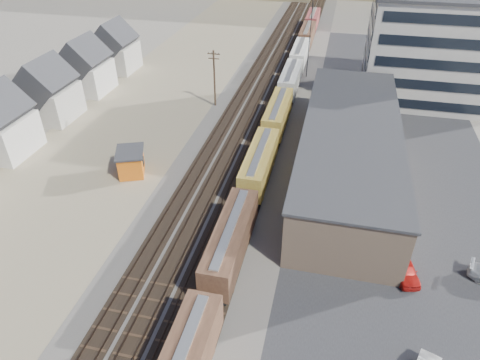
% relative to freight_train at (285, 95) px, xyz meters
% --- Properties ---
extents(ground, '(300.00, 300.00, 0.00)m').
position_rel_freight_train_xyz_m(ground, '(-3.80, -42.91, -2.79)').
color(ground, '#6B6356').
rests_on(ground, ground).
extents(ballast_bed, '(18.00, 200.00, 0.06)m').
position_rel_freight_train_xyz_m(ballast_bed, '(-3.80, 7.09, -2.76)').
color(ballast_bed, '#4C4742').
rests_on(ballast_bed, ground).
extents(dirt_yard, '(24.00, 180.00, 0.03)m').
position_rel_freight_train_xyz_m(dirt_yard, '(-23.80, -2.91, -2.78)').
color(dirt_yard, '#85775B').
rests_on(dirt_yard, ground).
extents(asphalt_lot, '(26.00, 120.00, 0.04)m').
position_rel_freight_train_xyz_m(asphalt_lot, '(18.20, -7.91, -2.77)').
color(asphalt_lot, '#232326').
rests_on(asphalt_lot, ground).
extents(rail_tracks, '(11.40, 200.00, 0.24)m').
position_rel_freight_train_xyz_m(rail_tracks, '(-4.35, 7.09, -2.68)').
color(rail_tracks, black).
rests_on(rail_tracks, ground).
extents(freight_train, '(3.00, 119.74, 4.46)m').
position_rel_freight_train_xyz_m(freight_train, '(0.00, 0.00, 0.00)').
color(freight_train, black).
rests_on(freight_train, ground).
extents(warehouse, '(12.40, 40.40, 7.25)m').
position_rel_freight_train_xyz_m(warehouse, '(11.18, -17.91, 0.86)').
color(warehouse, tan).
rests_on(warehouse, ground).
extents(office_tower, '(22.60, 18.60, 18.45)m').
position_rel_freight_train_xyz_m(office_tower, '(24.15, 12.04, 6.47)').
color(office_tower, '#9E998E').
rests_on(office_tower, ground).
extents(utility_pole_north, '(2.20, 0.32, 10.00)m').
position_rel_freight_train_xyz_m(utility_pole_north, '(-12.30, -0.91, 2.50)').
color(utility_pole_north, '#382619').
rests_on(utility_pole_north, ground).
extents(radio_mast, '(1.20, 0.16, 18.00)m').
position_rel_freight_train_xyz_m(radio_mast, '(2.20, 17.09, 6.33)').
color(radio_mast, black).
rests_on(radio_mast, ground).
extents(townhouse_row, '(8.15, 68.16, 10.47)m').
position_rel_freight_train_xyz_m(townhouse_row, '(-37.80, -17.91, 1.54)').
color(townhouse_row, '#B7B2A8').
rests_on(townhouse_row, ground).
extents(maintenance_shed, '(5.08, 5.67, 3.42)m').
position_rel_freight_train_xyz_m(maintenance_shed, '(-17.30, -24.81, -1.04)').
color(maintenance_shed, orange).
rests_on(maintenance_shed, ground).
extents(parked_car_red, '(3.14, 5.31, 1.69)m').
position_rel_freight_train_xyz_m(parked_car_red, '(17.48, -36.07, -1.95)').
color(parked_car_red, '#AB140F').
rests_on(parked_car_red, ground).
extents(parked_car_blue, '(5.42, 5.26, 1.44)m').
position_rel_freight_train_xyz_m(parked_car_blue, '(23.51, 14.08, -2.07)').
color(parked_car_blue, navy).
rests_on(parked_car_blue, ground).
extents(parked_car_far, '(2.09, 4.45, 1.47)m').
position_rel_freight_train_xyz_m(parked_car_far, '(30.11, 16.80, -2.06)').
color(parked_car_far, silver).
rests_on(parked_car_far, ground).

